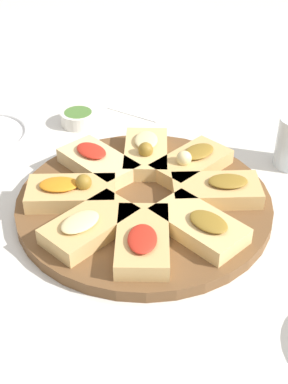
% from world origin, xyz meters
% --- Properties ---
extents(ground_plane, '(3.00, 3.00, 0.00)m').
position_xyz_m(ground_plane, '(0.00, 0.00, 0.00)').
color(ground_plane, silver).
extents(serving_board, '(0.43, 0.43, 0.02)m').
position_xyz_m(serving_board, '(0.00, 0.00, 0.01)').
color(serving_board, brown).
rests_on(serving_board, ground_plane).
extents(focaccia_slice_0, '(0.12, 0.16, 0.05)m').
position_xyz_m(focaccia_slice_0, '(0.04, -0.11, 0.04)').
color(focaccia_slice_0, '#DBB775').
rests_on(focaccia_slice_0, serving_board).
extents(focaccia_slice_1, '(0.17, 0.13, 0.04)m').
position_xyz_m(focaccia_slice_1, '(0.11, -0.05, 0.04)').
color(focaccia_slice_1, '#E5C689').
rests_on(focaccia_slice_1, serving_board).
extents(focaccia_slice_2, '(0.16, 0.13, 0.05)m').
position_xyz_m(focaccia_slice_2, '(0.11, 0.05, 0.04)').
color(focaccia_slice_2, tan).
rests_on(focaccia_slice_2, serving_board).
extents(focaccia_slice_3, '(0.13, 0.16, 0.04)m').
position_xyz_m(focaccia_slice_3, '(0.05, 0.11, 0.04)').
color(focaccia_slice_3, tan).
rests_on(focaccia_slice_3, serving_board).
extents(focaccia_slice_4, '(0.12, 0.16, 0.04)m').
position_xyz_m(focaccia_slice_4, '(-0.04, 0.11, 0.04)').
color(focaccia_slice_4, tan).
rests_on(focaccia_slice_4, serving_board).
extents(focaccia_slice_5, '(0.16, 0.13, 0.04)m').
position_xyz_m(focaccia_slice_5, '(-0.11, 0.05, 0.04)').
color(focaccia_slice_5, '#DBB775').
rests_on(focaccia_slice_5, serving_board).
extents(focaccia_slice_6, '(0.16, 0.13, 0.04)m').
position_xyz_m(focaccia_slice_6, '(-0.11, -0.05, 0.04)').
color(focaccia_slice_6, tan).
rests_on(focaccia_slice_6, serving_board).
extents(focaccia_slice_7, '(0.13, 0.16, 0.05)m').
position_xyz_m(focaccia_slice_7, '(-0.05, -0.11, 0.04)').
color(focaccia_slice_7, tan).
rests_on(focaccia_slice_7, serving_board).
extents(napkin_stack, '(0.14, 0.13, 0.00)m').
position_xyz_m(napkin_stack, '(0.14, -0.35, 0.00)').
color(napkin_stack, white).
rests_on(napkin_stack, ground_plane).
extents(dipping_bowl, '(0.08, 0.08, 0.03)m').
position_xyz_m(dipping_bowl, '(0.24, -0.22, 0.02)').
color(dipping_bowl, silver).
rests_on(dipping_bowl, ground_plane).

